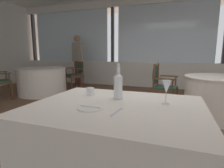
% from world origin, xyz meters
% --- Properties ---
extents(ground_plane, '(14.39, 14.39, 0.00)m').
position_xyz_m(ground_plane, '(0.00, 0.00, 0.00)').
color(ground_plane, brown).
extents(window_wall_far, '(11.07, 0.14, 2.97)m').
position_xyz_m(window_wall_far, '(0.00, 3.57, 1.18)').
color(window_wall_far, silver).
rests_on(window_wall_far, ground_plane).
extents(foreground_table, '(1.37, 1.09, 0.75)m').
position_xyz_m(foreground_table, '(-0.02, -1.28, 0.38)').
color(foreground_table, white).
rests_on(foreground_table, ground_plane).
extents(side_plate, '(0.19, 0.19, 0.01)m').
position_xyz_m(side_plate, '(-0.17, -1.44, 0.76)').
color(side_plate, white).
rests_on(side_plate, foreground_table).
extents(butter_knife, '(0.17, 0.02, 0.00)m').
position_xyz_m(butter_knife, '(-0.17, -1.44, 0.76)').
color(butter_knife, silver).
rests_on(butter_knife, foreground_table).
extents(dinner_fork, '(0.04, 0.20, 0.00)m').
position_xyz_m(dinner_fork, '(0.05, -1.46, 0.75)').
color(dinner_fork, silver).
rests_on(dinner_fork, foreground_table).
extents(water_bottle, '(0.08, 0.08, 0.32)m').
position_xyz_m(water_bottle, '(-0.06, -1.09, 0.88)').
color(water_bottle, white).
rests_on(water_bottle, foreground_table).
extents(wine_glass, '(0.07, 0.07, 0.20)m').
position_xyz_m(wine_glass, '(0.36, -1.13, 0.89)').
color(wine_glass, white).
rests_on(wine_glass, foreground_table).
extents(water_tumbler, '(0.07, 0.07, 0.08)m').
position_xyz_m(water_tumbler, '(-0.36, -1.05, 0.79)').
color(water_tumbler, white).
rests_on(water_tumbler, foreground_table).
extents(background_table_0, '(1.34, 1.34, 0.75)m').
position_xyz_m(background_table_0, '(-3.14, 1.47, 0.38)').
color(background_table_0, white).
rests_on(background_table_0, ground_plane).
extents(dining_chair_0_1, '(0.65, 0.63, 0.91)m').
position_xyz_m(dining_chair_0_1, '(-2.56, 2.40, 0.54)').
color(dining_chair_0_1, brown).
rests_on(dining_chair_0_1, ground_plane).
extents(background_table_1, '(1.23, 1.23, 0.75)m').
position_xyz_m(background_table_1, '(1.20, 1.00, 0.38)').
color(background_table_1, white).
rests_on(background_table_1, ground_plane).
extents(dining_chair_1_0, '(0.51, 0.57, 0.95)m').
position_xyz_m(dining_chair_1_0, '(0.16, 1.11, 0.55)').
color(dining_chair_1_0, brown).
rests_on(dining_chair_1_0, ground_plane).
extents(diner_person_0, '(0.50, 0.31, 1.78)m').
position_xyz_m(diner_person_0, '(-2.88, 3.05, 1.02)').
color(diner_person_0, brown).
rests_on(diner_person_0, ground_plane).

